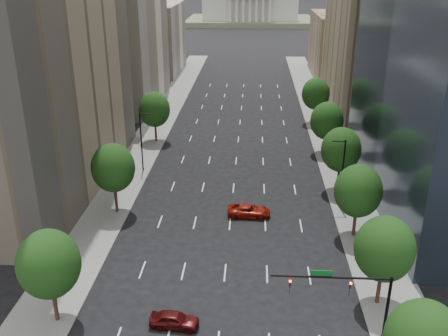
% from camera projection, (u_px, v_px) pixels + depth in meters
% --- Properties ---
extents(sidewalk_left, '(6.00, 200.00, 0.15)m').
position_uv_depth(sidewalk_left, '(121.00, 185.00, 68.91)').
color(sidewalk_left, slate).
rests_on(sidewalk_left, ground).
extents(sidewalk_right, '(6.00, 200.00, 0.15)m').
position_uv_depth(sidewalk_right, '(348.00, 190.00, 67.20)').
color(sidewalk_right, slate).
rests_on(sidewalk_right, ground).
extents(midrise_cream_left, '(14.00, 30.00, 35.00)m').
position_uv_depth(midrise_cream_left, '(121.00, 19.00, 102.32)').
color(midrise_cream_left, beige).
rests_on(midrise_cream_left, ground).
extents(filler_left, '(14.00, 26.00, 18.00)m').
position_uv_depth(filler_left, '(154.00, 38.00, 135.99)').
color(filler_left, beige).
rests_on(filler_left, ground).
extents(parking_tan_right, '(14.00, 30.00, 30.00)m').
position_uv_depth(parking_tan_right, '(370.00, 36.00, 97.76)').
color(parking_tan_right, '#8C7759').
rests_on(parking_tan_right, ground).
extents(filler_right, '(14.00, 26.00, 16.00)m').
position_uv_depth(filler_right, '(341.00, 45.00, 130.86)').
color(filler_right, '#8C7759').
rests_on(filler_right, ground).
extents(tree_right_1, '(5.20, 5.20, 8.75)m').
position_uv_depth(tree_right_1, '(384.00, 249.00, 42.99)').
color(tree_right_1, '#382316').
rests_on(tree_right_1, ground).
extents(tree_right_2, '(5.20, 5.20, 8.61)m').
position_uv_depth(tree_right_2, '(358.00, 191.00, 54.10)').
color(tree_right_2, '#382316').
rests_on(tree_right_2, ground).
extents(tree_right_3, '(5.20, 5.20, 8.89)m').
position_uv_depth(tree_right_3, '(341.00, 150.00, 65.04)').
color(tree_right_3, '#382316').
rests_on(tree_right_3, ground).
extents(tree_right_4, '(5.20, 5.20, 8.46)m').
position_uv_depth(tree_right_4, '(327.00, 121.00, 78.10)').
color(tree_right_4, '#382316').
rests_on(tree_right_4, ground).
extents(tree_right_5, '(5.20, 5.20, 8.75)m').
position_uv_depth(tree_right_5, '(316.00, 94.00, 92.73)').
color(tree_right_5, '#382316').
rests_on(tree_right_5, ground).
extents(tree_left_0, '(5.20, 5.20, 8.75)m').
position_uv_depth(tree_left_0, '(49.00, 264.00, 40.85)').
color(tree_left_0, '#382316').
rests_on(tree_left_0, ground).
extents(tree_left_1, '(5.20, 5.20, 8.97)m').
position_uv_depth(tree_left_1, '(113.00, 168.00, 59.19)').
color(tree_left_1, '#382316').
rests_on(tree_left_1, ground).
extents(tree_left_2, '(5.20, 5.20, 8.68)m').
position_uv_depth(tree_left_2, '(154.00, 110.00, 83.25)').
color(tree_left_2, '#382316').
rests_on(tree_left_2, ground).
extents(streetlight_rn, '(1.70, 0.20, 9.00)m').
position_uv_depth(streetlight_rn, '(342.00, 172.00, 60.87)').
color(streetlight_rn, black).
rests_on(streetlight_rn, ground).
extents(streetlight_ln, '(1.70, 0.20, 9.00)m').
position_uv_depth(streetlight_ln, '(142.00, 140.00, 71.56)').
color(streetlight_ln, black).
rests_on(streetlight_ln, ground).
extents(traffic_signal, '(9.12, 0.40, 7.38)m').
position_uv_depth(traffic_signal, '(356.00, 296.00, 37.88)').
color(traffic_signal, black).
rests_on(traffic_signal, ground).
extents(capitol, '(60.00, 40.00, 35.20)m').
position_uv_depth(capitol, '(250.00, 5.00, 239.50)').
color(capitol, '#596647').
rests_on(capitol, ground).
extents(foothills, '(720.00, 413.00, 263.00)m').
position_uv_depth(foothills, '(283.00, 22.00, 577.53)').
color(foothills, brown).
rests_on(foothills, ground).
extents(car_maroon, '(4.32, 2.01, 1.43)m').
position_uv_depth(car_maroon, '(174.00, 320.00, 42.08)').
color(car_maroon, '#440B0B').
rests_on(car_maroon, ground).
extents(car_red_far, '(5.22, 2.47, 1.44)m').
position_uv_depth(car_red_far, '(249.00, 211.00, 60.37)').
color(car_red_far, maroon).
rests_on(car_red_far, ground).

